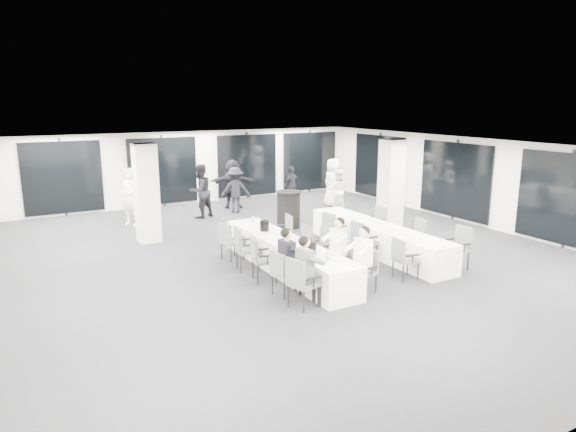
# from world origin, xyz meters

# --- Properties ---
(room) EXTENTS (14.04, 16.04, 2.84)m
(room) POSITION_xyz_m (0.89, 1.11, 1.39)
(room) COLOR #232328
(room) RESTS_ON ground
(column_left) EXTENTS (0.60, 0.60, 2.80)m
(column_left) POSITION_xyz_m (-2.80, 3.20, 1.40)
(column_left) COLOR silver
(column_left) RESTS_ON floor
(column_right) EXTENTS (0.60, 0.60, 2.80)m
(column_right) POSITION_xyz_m (4.20, 1.00, 1.40)
(column_right) COLOR silver
(column_right) RESTS_ON floor
(banquet_table_main) EXTENTS (0.90, 5.00, 0.75)m
(banquet_table_main) POSITION_xyz_m (-0.62, -1.02, 0.38)
(banquet_table_main) COLOR white
(banquet_table_main) RESTS_ON floor
(banquet_table_side) EXTENTS (0.90, 5.00, 0.75)m
(banquet_table_side) POSITION_xyz_m (2.24, -0.84, 0.38)
(banquet_table_side) COLOR white
(banquet_table_side) RESTS_ON floor
(cocktail_table) EXTENTS (0.84, 0.84, 1.16)m
(cocktail_table) POSITION_xyz_m (1.50, 2.69, 0.59)
(cocktail_table) COLOR black
(cocktail_table) RESTS_ON floor
(chair_main_left_near) EXTENTS (0.62, 0.65, 1.02)m
(chair_main_left_near) POSITION_xyz_m (-1.46, -3.10, 0.58)
(chair_main_left_near) COLOR #4F5156
(chair_main_left_near) RESTS_ON floor
(chair_main_left_second) EXTENTS (0.55, 0.59, 0.95)m
(chair_main_left_second) POSITION_xyz_m (-1.45, -2.37, 0.54)
(chair_main_left_second) COLOR #4F5156
(chair_main_left_second) RESTS_ON floor
(chair_main_left_mid) EXTENTS (0.59, 0.62, 1.00)m
(chair_main_left_mid) POSITION_xyz_m (-1.46, -1.33, 0.57)
(chair_main_left_mid) COLOR #4F5156
(chair_main_left_mid) RESTS_ON floor
(chair_main_left_fourth) EXTENTS (0.61, 0.65, 1.04)m
(chair_main_left_fourth) POSITION_xyz_m (-1.46, -0.44, 0.59)
(chair_main_left_fourth) COLOR #4F5156
(chair_main_left_fourth) RESTS_ON floor
(chair_main_left_far) EXTENTS (0.58, 0.61, 0.95)m
(chair_main_left_far) POSITION_xyz_m (-1.45, 0.44, 0.54)
(chair_main_left_far) COLOR #4F5156
(chair_main_left_far) RESTS_ON floor
(chair_main_right_near) EXTENTS (0.52, 0.56, 0.92)m
(chair_main_right_near) POSITION_xyz_m (0.21, -2.99, 0.52)
(chair_main_right_near) COLOR #4F5156
(chair_main_right_near) RESTS_ON floor
(chair_main_right_second) EXTENTS (0.47, 0.52, 0.87)m
(chair_main_right_second) POSITION_xyz_m (0.21, -2.09, 0.50)
(chair_main_right_second) COLOR #4F5156
(chair_main_right_second) RESTS_ON floor
(chair_main_right_mid) EXTENTS (0.57, 0.61, 0.99)m
(chair_main_right_mid) POSITION_xyz_m (0.22, -1.30, 0.57)
(chair_main_right_mid) COLOR #4F5156
(chair_main_right_mid) RESTS_ON floor
(chair_main_right_fourth) EXTENTS (0.51, 0.54, 0.88)m
(chair_main_right_fourth) POSITION_xyz_m (0.21, -0.39, 0.50)
(chair_main_right_fourth) COLOR #4F5156
(chair_main_right_fourth) RESTS_ON floor
(chair_main_right_far) EXTENTS (0.55, 0.58, 0.94)m
(chair_main_right_far) POSITION_xyz_m (0.21, 0.61, 0.54)
(chair_main_right_far) COLOR #4F5156
(chair_main_right_far) RESTS_ON floor
(chair_side_left_near) EXTENTS (0.53, 0.58, 0.95)m
(chair_side_left_near) POSITION_xyz_m (1.40, -2.78, 0.54)
(chair_side_left_near) COLOR #4F5156
(chair_side_left_near) RESTS_ON floor
(chair_side_left_mid) EXTENTS (0.52, 0.59, 1.03)m
(chair_side_left_mid) POSITION_xyz_m (1.40, -1.28, 0.59)
(chair_side_left_mid) COLOR #4F5156
(chair_side_left_mid) RESTS_ON floor
(chair_side_left_far) EXTENTS (0.57, 0.62, 1.00)m
(chair_side_left_far) POSITION_xyz_m (1.40, 0.04, 0.57)
(chair_side_left_far) COLOR #4F5156
(chair_side_left_far) RESTS_ON floor
(chair_side_right_near) EXTENTS (0.54, 0.60, 1.03)m
(chair_side_right_near) POSITION_xyz_m (3.08, -2.85, 0.59)
(chair_side_right_near) COLOR #4F5156
(chair_side_right_near) RESTS_ON floor
(chair_side_right_mid) EXTENTS (0.50, 0.55, 0.93)m
(chair_side_right_mid) POSITION_xyz_m (3.07, -1.42, 0.53)
(chair_side_right_mid) COLOR #4F5156
(chair_side_right_mid) RESTS_ON floor
(chair_side_right_far) EXTENTS (0.50, 0.55, 0.96)m
(chair_side_right_far) POSITION_xyz_m (3.07, 0.23, 0.55)
(chair_side_right_far) COLOR #4F5156
(chair_side_right_far) RESTS_ON floor
(seated_guest_a) EXTENTS (0.50, 0.38, 1.44)m
(seated_guest_a) POSITION_xyz_m (-1.29, -3.08, 0.81)
(seated_guest_a) COLOR #505357
(seated_guest_a) RESTS_ON floor
(seated_guest_b) EXTENTS (0.50, 0.38, 1.44)m
(seated_guest_b) POSITION_xyz_m (-1.29, -2.35, 0.81)
(seated_guest_b) COLOR black
(seated_guest_b) RESTS_ON floor
(seated_guest_c) EXTENTS (0.50, 0.38, 1.44)m
(seated_guest_c) POSITION_xyz_m (0.05, -3.00, 0.81)
(seated_guest_c) COLOR white
(seated_guest_c) RESTS_ON floor
(seated_guest_d) EXTENTS (0.50, 0.38, 1.44)m
(seated_guest_d) POSITION_xyz_m (0.05, -2.10, 0.81)
(seated_guest_d) COLOR white
(seated_guest_d) RESTS_ON floor
(standing_guest_b) EXTENTS (1.17, 0.96, 2.09)m
(standing_guest_b) POSITION_xyz_m (-0.45, 5.39, 1.05)
(standing_guest_b) COLOR black
(standing_guest_b) RESTS_ON floor
(standing_guest_c) EXTENTS (1.34, 1.00, 1.85)m
(standing_guest_c) POSITION_xyz_m (0.94, 5.59, 0.92)
(standing_guest_c) COLOR black
(standing_guest_c) RESTS_ON floor
(standing_guest_d) EXTENTS (1.14, 0.88, 1.71)m
(standing_guest_d) POSITION_xyz_m (3.37, 5.82, 0.85)
(standing_guest_d) COLOR black
(standing_guest_d) RESTS_ON floor
(standing_guest_e) EXTENTS (0.79, 1.10, 2.08)m
(standing_guest_e) POSITION_xyz_m (4.54, 4.71, 1.04)
(standing_guest_e) COLOR white
(standing_guest_e) RESTS_ON floor
(standing_guest_f) EXTENTS (2.04, 1.52, 2.09)m
(standing_guest_f) POSITION_xyz_m (1.16, 6.33, 1.04)
(standing_guest_f) COLOR black
(standing_guest_f) RESTS_ON floor
(standing_guest_g) EXTENTS (0.97, 0.98, 2.10)m
(standing_guest_g) POSITION_xyz_m (-2.79, 5.43, 1.05)
(standing_guest_g) COLOR white
(standing_guest_g) RESTS_ON floor
(standing_guest_h) EXTENTS (0.99, 0.95, 1.77)m
(standing_guest_h) POSITION_xyz_m (4.18, 3.87, 0.89)
(standing_guest_h) COLOR white
(standing_guest_h) RESTS_ON floor
(ice_bucket_near) EXTENTS (0.24, 0.24, 0.27)m
(ice_bucket_near) POSITION_xyz_m (-0.67, -2.19, 0.89)
(ice_bucket_near) COLOR black
(ice_bucket_near) RESTS_ON banquet_table_main
(ice_bucket_far) EXTENTS (0.23, 0.23, 0.27)m
(ice_bucket_far) POSITION_xyz_m (-0.66, 0.05, 0.88)
(ice_bucket_far) COLOR black
(ice_bucket_far) RESTS_ON banquet_table_main
(water_bottle_a) EXTENTS (0.07, 0.07, 0.20)m
(water_bottle_a) POSITION_xyz_m (-0.68, -2.86, 0.85)
(water_bottle_a) COLOR silver
(water_bottle_a) RESTS_ON banquet_table_main
(water_bottle_b) EXTENTS (0.08, 0.08, 0.24)m
(water_bottle_b) POSITION_xyz_m (-0.55, -0.84, 0.87)
(water_bottle_b) COLOR silver
(water_bottle_b) RESTS_ON banquet_table_main
(water_bottle_c) EXTENTS (0.07, 0.07, 0.22)m
(water_bottle_c) POSITION_xyz_m (-0.62, 0.80, 0.86)
(water_bottle_c) COLOR silver
(water_bottle_c) RESTS_ON banquet_table_main
(plate_a) EXTENTS (0.19, 0.19, 0.03)m
(plate_a) POSITION_xyz_m (-0.71, -2.27, 0.76)
(plate_a) COLOR white
(plate_a) RESTS_ON banquet_table_main
(plate_b) EXTENTS (0.19, 0.19, 0.03)m
(plate_b) POSITION_xyz_m (-0.46, -2.55, 0.76)
(plate_b) COLOR white
(plate_b) RESTS_ON banquet_table_main
(plate_c) EXTENTS (0.22, 0.22, 0.03)m
(plate_c) POSITION_xyz_m (-0.57, -1.29, 0.76)
(plate_c) COLOR white
(plate_c) RESTS_ON banquet_table_main
(wine_glass) EXTENTS (0.08, 0.08, 0.22)m
(wine_glass) POSITION_xyz_m (-0.45, -2.93, 0.92)
(wine_glass) COLOR silver
(wine_glass) RESTS_ON banquet_table_main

